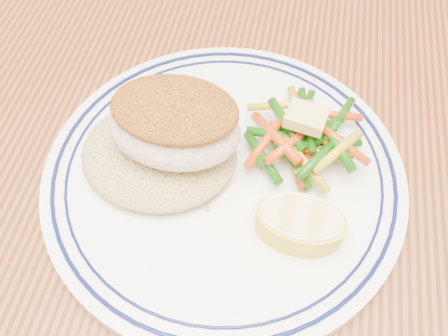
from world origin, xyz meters
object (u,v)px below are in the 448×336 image
vegetable_pile (304,136)px  lemon_wedge (300,223)px  dining_table (266,231)px  plate (224,176)px  rice_pilaf (159,151)px  fish_fillet (174,123)px

vegetable_pile → lemon_wedge: (0.00, -0.08, -0.00)m
dining_table → lemon_wedge: bearing=-68.1°
dining_table → vegetable_pile: 0.13m
plate → rice_pilaf: size_ratio=2.31×
fish_fillet → lemon_wedge: size_ratio=1.54×
fish_fillet → vegetable_pile: 0.10m
plate → vegetable_pile: bearing=31.4°
rice_pilaf → lemon_wedge: lemon_wedge is taller
rice_pilaf → vegetable_pile: 0.11m
fish_fillet → rice_pilaf: bearing=-158.4°
dining_table → vegetable_pile: size_ratio=14.44×
rice_pilaf → vegetable_pile: size_ratio=1.16×
plate → vegetable_pile: 0.07m
dining_table → vegetable_pile: (0.02, 0.02, 0.13)m
fish_fillet → lemon_wedge: fish_fillet is taller
plate → rice_pilaf: bearing=177.9°
plate → lemon_wedge: bearing=-34.3°
rice_pilaf → lemon_wedge: size_ratio=1.85×
dining_table → lemon_wedge: size_ratio=22.98×
vegetable_pile → lemon_wedge: vegetable_pile is taller
dining_table → plate: plate is taller
vegetable_pile → lemon_wedge: 0.08m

